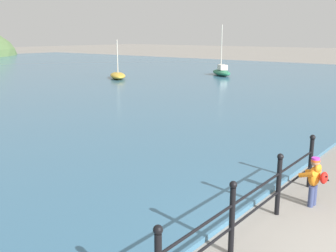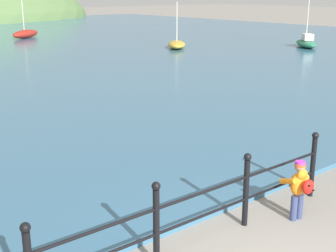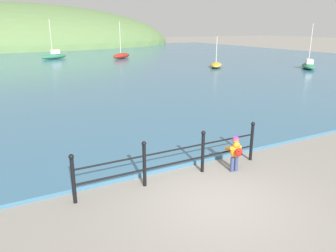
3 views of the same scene
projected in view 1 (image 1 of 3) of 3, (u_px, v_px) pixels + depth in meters
name	position (u px, v px, depth m)	size (l,w,h in m)	color
iron_railing	(258.00, 197.00, 6.66)	(5.42, 0.12, 1.21)	black
child_in_coat	(315.00, 177.00, 7.71)	(0.41, 0.55, 1.00)	navy
boat_green_fishing	(118.00, 75.00, 29.57)	(2.75, 3.04, 2.88)	gold
boat_blue_hull	(222.00, 72.00, 31.85)	(2.92, 3.12, 4.02)	#287551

